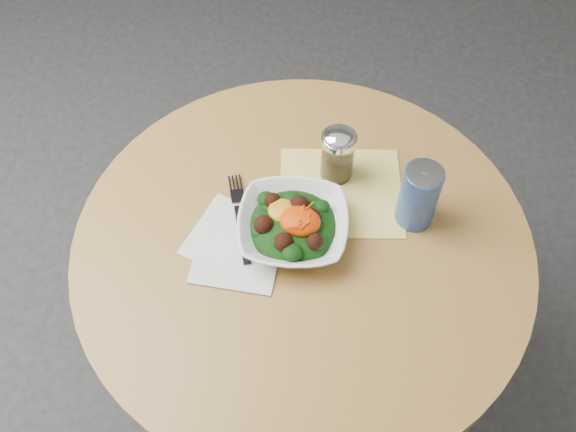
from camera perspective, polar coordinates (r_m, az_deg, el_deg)
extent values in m
plane|color=#29292B|center=(1.92, 0.89, -14.34)|extent=(6.00, 6.00, 0.00)
cylinder|color=black|center=(1.91, 0.90, -14.19)|extent=(0.52, 0.52, 0.03)
cylinder|color=black|center=(1.60, 1.05, -9.83)|extent=(0.10, 0.10, 0.71)
cylinder|color=#BA8D43|center=(1.27, 1.31, -2.59)|extent=(0.90, 0.90, 0.04)
cube|color=yellow|center=(1.32, 4.72, 2.16)|extent=(0.29, 0.27, 0.00)
cube|color=silver|center=(1.26, -4.88, -1.90)|extent=(0.19, 0.19, 0.00)
cube|color=silver|center=(1.23, -4.49, -3.29)|extent=(0.17, 0.17, 0.00)
imported|color=white|center=(1.24, 0.44, -0.94)|extent=(0.24, 0.24, 0.05)
ellipsoid|color=black|center=(1.24, 0.44, -0.97)|extent=(0.17, 0.17, 0.06)
ellipsoid|color=#C99214|center=(1.23, -0.53, 0.51)|extent=(0.06, 0.06, 0.02)
ellipsoid|color=#E34A05|center=(1.21, 1.09, -0.45)|extent=(0.08, 0.07, 0.04)
cube|color=black|center=(1.25, -4.08, -1.64)|extent=(0.07, 0.13, 0.00)
cube|color=black|center=(1.32, -4.61, 2.34)|extent=(0.05, 0.08, 0.00)
cylinder|color=silver|center=(1.31, 4.41, 5.22)|extent=(0.07, 0.07, 0.10)
cylinder|color=olive|center=(1.33, 4.35, 4.59)|extent=(0.06, 0.06, 0.06)
cylinder|color=silver|center=(1.27, 4.57, 6.84)|extent=(0.07, 0.07, 0.01)
ellipsoid|color=silver|center=(1.26, 4.59, 7.02)|extent=(0.07, 0.07, 0.03)
cylinder|color=navy|center=(1.25, 11.54, 1.74)|extent=(0.08, 0.08, 0.14)
cylinder|color=#B2B2B9|center=(1.19, 12.10, 3.79)|extent=(0.07, 0.07, 0.00)
cube|color=#B2B2B9|center=(1.20, 12.29, 4.17)|extent=(0.02, 0.03, 0.00)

